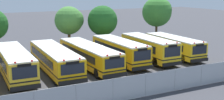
{
  "coord_description": "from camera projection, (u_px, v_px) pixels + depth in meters",
  "views": [
    {
      "loc": [
        -11.98,
        -28.59,
        8.25
      ],
      "look_at": [
        2.78,
        0.0,
        1.6
      ],
      "focal_mm": 47.8,
      "sensor_mm": 36.0,
      "label": 1
    }
  ],
  "objects": [
    {
      "name": "ground_plane",
      "position": [
        89.0,
        67.0,
        31.93
      ],
      "size": [
        160.0,
        160.0,
        0.0
      ],
      "primitive_type": "plane",
      "color": "#38383D"
    },
    {
      "name": "school_bus_1",
      "position": [
        14.0,
        62.0,
        28.09
      ],
      "size": [
        2.53,
        10.69,
        2.7
      ],
      "rotation": [
        0.0,
        0.0,
        3.13
      ],
      "color": "yellow",
      "rests_on": "ground_plane"
    },
    {
      "name": "school_bus_2",
      "position": [
        55.0,
        59.0,
        29.95
      ],
      "size": [
        2.79,
        11.53,
        2.52
      ],
      "rotation": [
        0.0,
        0.0,
        3.12
      ],
      "color": "#EAA80C",
      "rests_on": "ground_plane"
    },
    {
      "name": "school_bus_3",
      "position": [
        89.0,
        55.0,
        31.72
      ],
      "size": [
        2.76,
        11.6,
        2.51
      ],
      "rotation": [
        0.0,
        0.0,
        3.17
      ],
      "color": "#EAA80C",
      "rests_on": "ground_plane"
    },
    {
      "name": "school_bus_4",
      "position": [
        120.0,
        51.0,
        33.38
      ],
      "size": [
        2.5,
        9.53,
        2.74
      ],
      "rotation": [
        0.0,
        0.0,
        3.15
      ],
      "color": "#EAA80C",
      "rests_on": "ground_plane"
    },
    {
      "name": "school_bus_5",
      "position": [
        149.0,
        48.0,
        34.87
      ],
      "size": [
        2.65,
        9.24,
        2.79
      ],
      "rotation": [
        0.0,
        0.0,
        3.12
      ],
      "color": "yellow",
      "rests_on": "ground_plane"
    },
    {
      "name": "school_bus_6",
      "position": [
        174.0,
        46.0,
        36.61
      ],
      "size": [
        2.67,
        9.4,
        2.56
      ],
      "rotation": [
        0.0,
        0.0,
        3.12
      ],
      "color": "yellow",
      "rests_on": "ground_plane"
    },
    {
      "name": "tree_2",
      "position": [
        70.0,
        20.0,
        40.49
      ],
      "size": [
        4.11,
        3.81,
        5.92
      ],
      "color": "#4C3823",
      "rests_on": "ground_plane"
    },
    {
      "name": "tree_3",
      "position": [
        102.0,
        20.0,
        40.64
      ],
      "size": [
        4.1,
        4.1,
        6.01
      ],
      "color": "#4C3823",
      "rests_on": "ground_plane"
    },
    {
      "name": "tree_4",
      "position": [
        158.0,
        11.0,
        47.05
      ],
      "size": [
        4.83,
        4.63,
        6.94
      ],
      "color": "#4C3823",
      "rests_on": "ground_plane"
    },
    {
      "name": "chainlink_fence",
      "position": [
        146.0,
        85.0,
        23.02
      ],
      "size": [
        28.64,
        0.07,
        1.86
      ],
      "color": "#9EA0A3",
      "rests_on": "ground_plane"
    }
  ]
}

